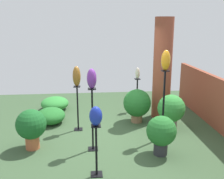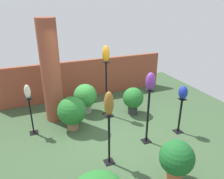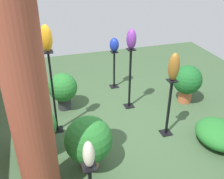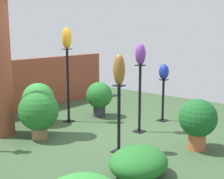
{
  "view_description": "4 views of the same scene",
  "coord_description": "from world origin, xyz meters",
  "px_view_note": "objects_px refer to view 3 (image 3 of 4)",
  "views": [
    {
      "loc": [
        5.56,
        -0.4,
        2.56
      ],
      "look_at": [
        0.08,
        0.12,
        1.15
      ],
      "focal_mm": 42.0,
      "sensor_mm": 36.0,
      "label": 1
    },
    {
      "loc": [
        -1.83,
        -3.99,
        3.1
      ],
      "look_at": [
        -0.04,
        0.31,
        1.18
      ],
      "focal_mm": 35.0,
      "sensor_mm": 36.0,
      "label": 2
    },
    {
      "loc": [
        -3.92,
        1.42,
        3.06
      ],
      "look_at": [
        -0.25,
        0.3,
        0.94
      ],
      "focal_mm": 42.0,
      "sensor_mm": 36.0,
      "label": 3
    },
    {
      "loc": [
        -4.28,
        -3.61,
        1.92
      ],
      "look_at": [
        0.16,
        0.03,
        0.85
      ],
      "focal_mm": 50.0,
      "sensor_mm": 36.0,
      "label": 4
    }
  ],
  "objects_px": {
    "pedestal_bronze": "(168,110)",
    "art_vase_bronze": "(174,67)",
    "pedestal_amber": "(54,97)",
    "brick_pillar": "(30,113)",
    "potted_plant_mid_left": "(36,127)",
    "potted_plant_back_center": "(187,81)",
    "art_vase_ivory": "(89,154)",
    "art_vase_violet": "(131,39)",
    "pedestal_cobalt": "(114,71)",
    "pedestal_violet": "(130,82)",
    "potted_plant_front_left": "(63,89)",
    "art_vase_cobalt": "(114,45)",
    "potted_plant_near_pillar": "(88,141)",
    "art_vase_amber": "(46,38)"
  },
  "relations": [
    {
      "from": "pedestal_amber",
      "to": "pedestal_cobalt",
      "type": "bearing_deg",
      "value": -48.88
    },
    {
      "from": "art_vase_amber",
      "to": "potted_plant_near_pillar",
      "type": "height_order",
      "value": "art_vase_amber"
    },
    {
      "from": "art_vase_violet",
      "to": "art_vase_amber",
      "type": "bearing_deg",
      "value": 103.86
    },
    {
      "from": "pedestal_bronze",
      "to": "potted_plant_back_center",
      "type": "xyz_separation_m",
      "value": [
        0.91,
        -0.92,
        0.0
      ]
    },
    {
      "from": "art_vase_ivory",
      "to": "art_vase_cobalt",
      "type": "bearing_deg",
      "value": -21.63
    },
    {
      "from": "brick_pillar",
      "to": "pedestal_cobalt",
      "type": "distance_m",
      "value": 3.46
    },
    {
      "from": "potted_plant_back_center",
      "to": "art_vase_ivory",
      "type": "bearing_deg",
      "value": 130.61
    },
    {
      "from": "pedestal_bronze",
      "to": "potted_plant_mid_left",
      "type": "xyz_separation_m",
      "value": [
        0.17,
        2.27,
        0.0
      ]
    },
    {
      "from": "pedestal_bronze",
      "to": "art_vase_bronze",
      "type": "height_order",
      "value": "art_vase_bronze"
    },
    {
      "from": "pedestal_amber",
      "to": "art_vase_ivory",
      "type": "distance_m",
      "value": 2.08
    },
    {
      "from": "art_vase_cobalt",
      "to": "art_vase_violet",
      "type": "distance_m",
      "value": 1.05
    },
    {
      "from": "pedestal_cobalt",
      "to": "art_vase_ivory",
      "type": "height_order",
      "value": "art_vase_ivory"
    },
    {
      "from": "pedestal_amber",
      "to": "potted_plant_back_center",
      "type": "xyz_separation_m",
      "value": [
        0.23,
        -2.84,
        -0.22
      ]
    },
    {
      "from": "art_vase_ivory",
      "to": "potted_plant_near_pillar",
      "type": "height_order",
      "value": "art_vase_ivory"
    },
    {
      "from": "pedestal_cobalt",
      "to": "pedestal_bronze",
      "type": "relative_size",
      "value": 0.83
    },
    {
      "from": "art_vase_bronze",
      "to": "pedestal_bronze",
      "type": "bearing_deg",
      "value": -90.0
    },
    {
      "from": "art_vase_cobalt",
      "to": "potted_plant_front_left",
      "type": "relative_size",
      "value": 0.41
    },
    {
      "from": "pedestal_cobalt",
      "to": "potted_plant_near_pillar",
      "type": "distance_m",
      "value": 2.68
    },
    {
      "from": "art_vase_violet",
      "to": "potted_plant_mid_left",
      "type": "xyz_separation_m",
      "value": [
        -0.9,
        1.94,
        -1.0
      ]
    },
    {
      "from": "art_vase_cobalt",
      "to": "potted_plant_back_center",
      "type": "xyz_separation_m",
      "value": [
        -1.12,
        -1.3,
        -0.57
      ]
    },
    {
      "from": "potted_plant_near_pillar",
      "to": "art_vase_ivory",
      "type": "bearing_deg",
      "value": 169.27
    },
    {
      "from": "art_vase_bronze",
      "to": "potted_plant_back_center",
      "type": "height_order",
      "value": "art_vase_bronze"
    },
    {
      "from": "pedestal_cobalt",
      "to": "potted_plant_near_pillar",
      "type": "xyz_separation_m",
      "value": [
        -2.42,
        1.16,
        0.09
      ]
    },
    {
      "from": "pedestal_amber",
      "to": "art_vase_bronze",
      "type": "height_order",
      "value": "art_vase_bronze"
    },
    {
      "from": "art_vase_ivory",
      "to": "potted_plant_front_left",
      "type": "distance_m",
      "value": 2.84
    },
    {
      "from": "pedestal_bronze",
      "to": "art_vase_bronze",
      "type": "bearing_deg",
      "value": 90.0
    },
    {
      "from": "pedestal_amber",
      "to": "art_vase_ivory",
      "type": "xyz_separation_m",
      "value": [
        -2.03,
        -0.2,
        0.4
      ]
    },
    {
      "from": "pedestal_bronze",
      "to": "art_vase_cobalt",
      "type": "height_order",
      "value": "art_vase_cobalt"
    },
    {
      "from": "art_vase_ivory",
      "to": "brick_pillar",
      "type": "bearing_deg",
      "value": 40.86
    },
    {
      "from": "pedestal_violet",
      "to": "potted_plant_front_left",
      "type": "relative_size",
      "value": 1.63
    },
    {
      "from": "art_vase_ivory",
      "to": "art_vase_violet",
      "type": "height_order",
      "value": "art_vase_violet"
    },
    {
      "from": "pedestal_cobalt",
      "to": "pedestal_amber",
      "type": "height_order",
      "value": "pedestal_amber"
    },
    {
      "from": "art_vase_ivory",
      "to": "art_vase_violet",
      "type": "relative_size",
      "value": 0.84
    },
    {
      "from": "art_vase_cobalt",
      "to": "pedestal_violet",
      "type": "bearing_deg",
      "value": -177.6
    },
    {
      "from": "art_vase_ivory",
      "to": "potted_plant_back_center",
      "type": "relative_size",
      "value": 0.39
    },
    {
      "from": "brick_pillar",
      "to": "potted_plant_mid_left",
      "type": "distance_m",
      "value": 1.23
    },
    {
      "from": "potted_plant_mid_left",
      "to": "art_vase_bronze",
      "type": "bearing_deg",
      "value": -94.25
    },
    {
      "from": "pedestal_amber",
      "to": "pedestal_bronze",
      "type": "distance_m",
      "value": 2.04
    },
    {
      "from": "pedestal_amber",
      "to": "art_vase_violet",
      "type": "xyz_separation_m",
      "value": [
        0.39,
        -1.58,
        0.78
      ]
    },
    {
      "from": "potted_plant_near_pillar",
      "to": "art_vase_cobalt",
      "type": "bearing_deg",
      "value": -25.57
    },
    {
      "from": "brick_pillar",
      "to": "pedestal_bronze",
      "type": "distance_m",
      "value": 2.52
    },
    {
      "from": "pedestal_cobalt",
      "to": "art_vase_ivory",
      "type": "distance_m",
      "value": 3.7
    },
    {
      "from": "pedestal_bronze",
      "to": "art_vase_ivory",
      "type": "distance_m",
      "value": 2.27
    },
    {
      "from": "pedestal_amber",
      "to": "art_vase_amber",
      "type": "height_order",
      "value": "art_vase_amber"
    },
    {
      "from": "brick_pillar",
      "to": "pedestal_cobalt",
      "type": "bearing_deg",
      "value": -34.53
    },
    {
      "from": "pedestal_cobalt",
      "to": "potted_plant_front_left",
      "type": "relative_size",
      "value": 1.15
    },
    {
      "from": "potted_plant_mid_left",
      "to": "pedestal_violet",
      "type": "bearing_deg",
      "value": -64.97
    },
    {
      "from": "brick_pillar",
      "to": "art_vase_ivory",
      "type": "distance_m",
      "value": 0.87
    },
    {
      "from": "pedestal_cobalt",
      "to": "art_vase_bronze",
      "type": "xyz_separation_m",
      "value": [
        -2.03,
        -0.37,
        0.93
      ]
    },
    {
      "from": "pedestal_bronze",
      "to": "potted_plant_mid_left",
      "type": "relative_size",
      "value": 1.26
    }
  ]
}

